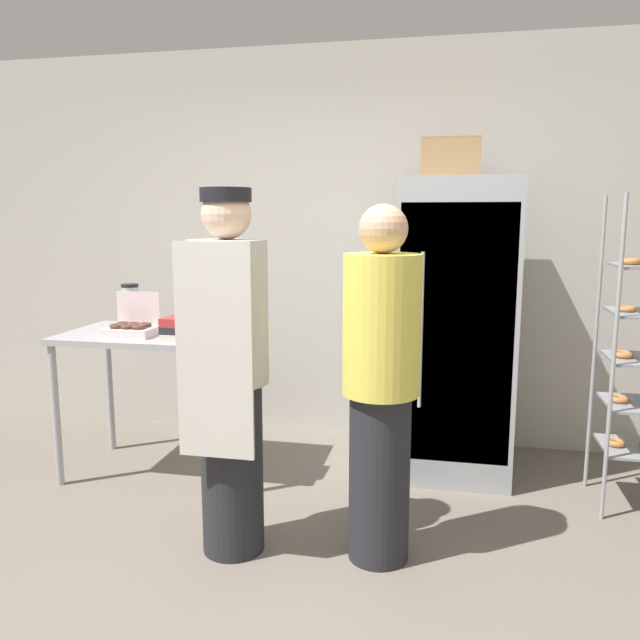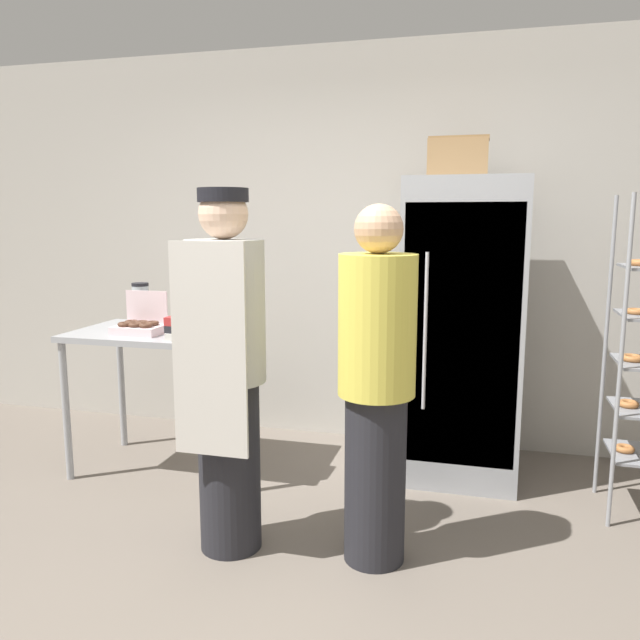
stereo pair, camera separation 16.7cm
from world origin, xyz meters
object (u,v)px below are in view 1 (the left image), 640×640
donut_box (132,328)px  cardboard_storage_box (451,159)px  person_baker (229,369)px  binder_stack (193,329)px  blender_pitcher (131,308)px  person_customer (381,384)px  refrigerator (455,330)px

donut_box → cardboard_storage_box: cardboard_storage_box is taller
cardboard_storage_box → person_baker: cardboard_storage_box is taller
donut_box → cardboard_storage_box: (1.81, 0.58, 0.98)m
donut_box → person_baker: 1.08m
binder_stack → cardboard_storage_box: 1.81m
donut_box → blender_pitcher: 0.35m
binder_stack → person_customer: 1.26m
donut_box → binder_stack: donut_box is taller
cardboard_storage_box → person_customer: (-0.27, -1.17, -1.08)m
cardboard_storage_box → person_customer: 1.62m
cardboard_storage_box → person_customer: bearing=-103.0°
refrigerator → cardboard_storage_box: cardboard_storage_box is taller
binder_stack → refrigerator: bearing=21.0°
binder_stack → cardboard_storage_box: bearing=24.3°
blender_pitcher → cardboard_storage_box: (1.97, 0.27, 0.91)m
blender_pitcher → cardboard_storage_box: 2.19m
person_baker → person_customer: (0.69, 0.07, -0.05)m
refrigerator → cardboard_storage_box: 1.02m
blender_pitcher → binder_stack: (0.57, -0.36, -0.05)m
binder_stack → donut_box: bearing=172.3°
refrigerator → person_customer: refrigerator is taller
refrigerator → person_customer: size_ratio=1.10×
refrigerator → donut_box: refrigerator is taller
cardboard_storage_box → person_baker: (-0.96, -1.25, -1.03)m
person_customer → donut_box: bearing=158.7°
refrigerator → binder_stack: (-1.46, -0.56, 0.05)m
refrigerator → donut_box: bearing=-164.8°
binder_stack → person_customer: bearing=-25.7°
donut_box → person_customer: size_ratio=0.17×
refrigerator → person_baker: 1.56m
refrigerator → person_baker: refrigerator is taller
blender_pitcher → donut_box: bearing=-61.4°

